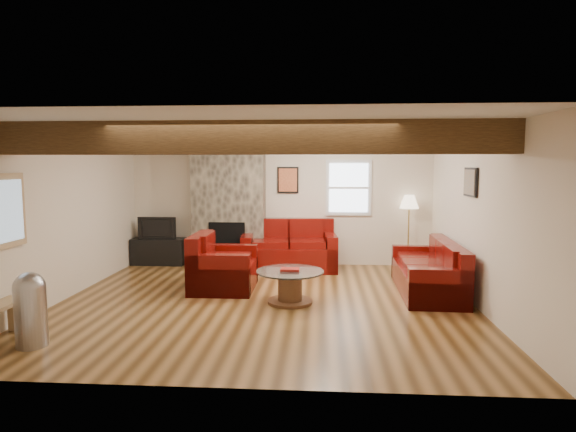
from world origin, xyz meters
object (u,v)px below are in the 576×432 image
tv_cabinet (159,251)px  armchair_red (224,262)px  floor_lamp (409,206)px  coffee_table (290,287)px  sofa_three (427,267)px  television (158,228)px  loveseat (289,245)px

tv_cabinet → armchair_red: bearing=-47.5°
floor_lamp → coffee_table: bearing=-129.7°
sofa_three → television: size_ratio=2.69×
armchair_red → television: size_ratio=1.45×
sofa_three → tv_cabinet: size_ratio=1.96×
tv_cabinet → coffee_table: bearing=-42.3°
coffee_table → television: 3.84m
sofa_three → floor_lamp: 2.02m
television → floor_lamp: floor_lamp is taller
armchair_red → floor_lamp: floor_lamp is taller
coffee_table → television: bearing=137.7°
sofa_three → floor_lamp: (0.03, 1.85, 0.81)m
sofa_three → tv_cabinet: (-4.93, 1.83, -0.14)m
armchair_red → tv_cabinet: armchair_red is taller
tv_cabinet → television: (0.00, 0.00, 0.48)m
loveseat → television: size_ratio=2.32×
sofa_three → armchair_red: size_ratio=1.86×
sofa_three → armchair_red: (-3.23, -0.03, 0.05)m
sofa_three → armchair_red: 3.23m
television → floor_lamp: size_ratio=0.54×
tv_cabinet → floor_lamp: (4.96, 0.02, 0.95)m
armchair_red → floor_lamp: (3.26, 1.88, 0.76)m
coffee_table → armchair_red: bearing=147.7°
television → armchair_red: bearing=-47.5°
sofa_three → television: 5.27m
coffee_table → television: television is taller
sofa_three → floor_lamp: floor_lamp is taller
armchair_red → sofa_three: bearing=-90.2°
floor_lamp → loveseat: bearing=-172.1°
tv_cabinet → floor_lamp: bearing=0.2°
armchair_red → floor_lamp: size_ratio=0.78×
loveseat → coffee_table: size_ratio=1.81×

